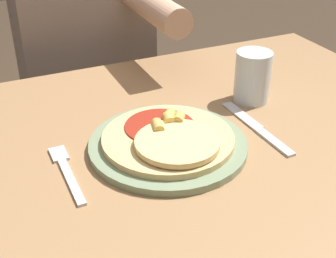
{
  "coord_description": "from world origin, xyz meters",
  "views": [
    {
      "loc": [
        -0.27,
        -0.59,
        1.18
      ],
      "look_at": [
        0.03,
        0.06,
        0.76
      ],
      "focal_mm": 50.0,
      "sensor_mm": 36.0,
      "label": 1
    }
  ],
  "objects": [
    {
      "name": "fork",
      "position": [
        -0.16,
        0.06,
        0.72
      ],
      "size": [
        0.03,
        0.18,
        0.0
      ],
      "color": "silver",
      "rests_on": "dining_table"
    },
    {
      "name": "person_diner",
      "position": [
        0.06,
        0.7,
        0.69
      ],
      "size": [
        0.37,
        0.52,
        1.19
      ],
      "color": "#2D2D38",
      "rests_on": "ground_plane"
    },
    {
      "name": "knife",
      "position": [
        0.21,
        0.04,
        0.72
      ],
      "size": [
        0.02,
        0.22,
        0.0
      ],
      "color": "silver",
      "rests_on": "dining_table"
    },
    {
      "name": "pizza",
      "position": [
        0.03,
        0.05,
        0.75
      ],
      "size": [
        0.24,
        0.24,
        0.04
      ],
      "color": "#DBBC7A",
      "rests_on": "plate"
    },
    {
      "name": "dining_table",
      "position": [
        0.0,
        0.0,
        0.63
      ],
      "size": [
        1.26,
        0.94,
        0.72
      ],
      "color": "#9E754C",
      "rests_on": "ground_plane"
    },
    {
      "name": "drinking_glass",
      "position": [
        0.27,
        0.16,
        0.78
      ],
      "size": [
        0.08,
        0.08,
        0.11
      ],
      "color": "silver",
      "rests_on": "dining_table"
    },
    {
      "name": "plate",
      "position": [
        0.03,
        0.06,
        0.73
      ],
      "size": [
        0.28,
        0.28,
        0.01
      ],
      "color": "gray",
      "rests_on": "dining_table"
    }
  ]
}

